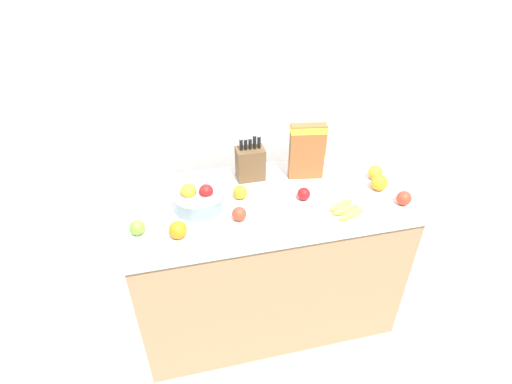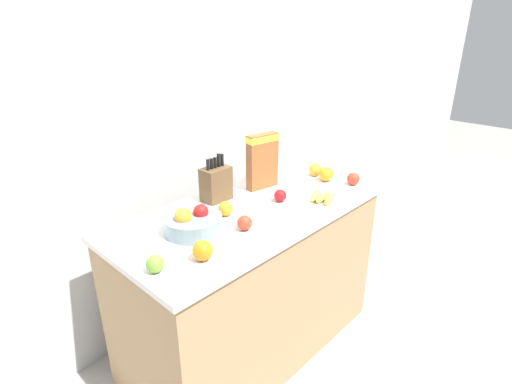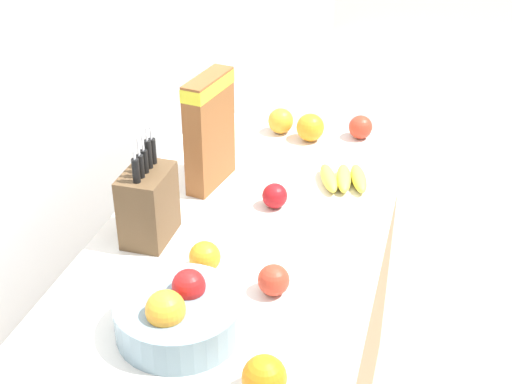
# 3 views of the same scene
# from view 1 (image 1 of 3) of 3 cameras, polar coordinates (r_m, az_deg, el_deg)

# --- Properties ---
(ground_plane) EXTENTS (14.00, 14.00, 0.00)m
(ground_plane) POSITION_cam_1_polar(r_m,az_deg,el_deg) (2.71, 1.34, -16.43)
(ground_plane) COLOR gray
(wall_back) EXTENTS (9.00, 0.06, 2.60)m
(wall_back) POSITION_cam_1_polar(r_m,az_deg,el_deg) (2.38, -1.74, 14.97)
(wall_back) COLOR silver
(wall_back) RESTS_ON ground_plane
(counter) EXTENTS (1.47, 0.71, 0.90)m
(counter) POSITION_cam_1_polar(r_m,az_deg,el_deg) (2.37, 1.49, -9.70)
(counter) COLOR tan
(counter) RESTS_ON ground_plane
(knife_block) EXTENTS (0.15, 0.10, 0.29)m
(knife_block) POSITION_cam_1_polar(r_m,az_deg,el_deg) (2.19, -0.82, 4.16)
(knife_block) COLOR brown
(knife_block) RESTS_ON counter
(cereal_box) EXTENTS (0.20, 0.09, 0.32)m
(cereal_box) POSITION_cam_1_polar(r_m,az_deg,el_deg) (2.19, 7.32, 6.05)
(cereal_box) COLOR brown
(cereal_box) RESTS_ON counter
(fruit_bowl) EXTENTS (0.26, 0.26, 0.13)m
(fruit_bowl) POSITION_cam_1_polar(r_m,az_deg,el_deg) (2.02, -8.23, -0.92)
(fruit_bowl) COLOR gray
(fruit_bowl) RESTS_ON counter
(banana_bunch) EXTENTS (0.18, 0.17, 0.04)m
(banana_bunch) POSITION_cam_1_polar(r_m,az_deg,el_deg) (2.02, 12.78, -2.46)
(banana_bunch) COLOR yellow
(banana_bunch) RESTS_ON counter
(apple_rear) EXTENTS (0.07, 0.07, 0.07)m
(apple_rear) POSITION_cam_1_polar(r_m,az_deg,el_deg) (2.16, 20.37, -0.84)
(apple_rear) COLOR red
(apple_rear) RESTS_ON counter
(apple_front) EXTENTS (0.07, 0.07, 0.07)m
(apple_front) POSITION_cam_1_polar(r_m,az_deg,el_deg) (1.92, -2.41, -3.15)
(apple_front) COLOR red
(apple_front) RESTS_ON counter
(apple_middle) EXTENTS (0.07, 0.07, 0.07)m
(apple_middle) POSITION_cam_1_polar(r_m,az_deg,el_deg) (1.92, -16.60, -4.92)
(apple_middle) COLOR #6B9E33
(apple_middle) RESTS_ON counter
(apple_leftmost) EXTENTS (0.07, 0.07, 0.07)m
(apple_leftmost) POSITION_cam_1_polar(r_m,az_deg,el_deg) (2.07, 6.84, -0.27)
(apple_leftmost) COLOR #A31419
(apple_leftmost) RESTS_ON counter
(orange_front_center) EXTENTS (0.09, 0.09, 0.09)m
(orange_front_center) POSITION_cam_1_polar(r_m,az_deg,el_deg) (2.23, 17.21, 1.30)
(orange_front_center) COLOR orange
(orange_front_center) RESTS_ON counter
(orange_near_bowl) EXTENTS (0.08, 0.08, 0.08)m
(orange_near_bowl) POSITION_cam_1_polar(r_m,az_deg,el_deg) (2.31, 16.67, 2.71)
(orange_near_bowl) COLOR orange
(orange_near_bowl) RESTS_ON counter
(orange_front_right) EXTENTS (0.09, 0.09, 0.09)m
(orange_front_right) POSITION_cam_1_polar(r_m,az_deg,el_deg) (1.85, -11.11, -5.34)
(orange_front_right) COLOR orange
(orange_front_right) RESTS_ON counter
(orange_mid_left) EXTENTS (0.07, 0.07, 0.07)m
(orange_mid_left) POSITION_cam_1_polar(r_m,az_deg,el_deg) (2.07, -2.28, -0.03)
(orange_mid_left) COLOR orange
(orange_mid_left) RESTS_ON counter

